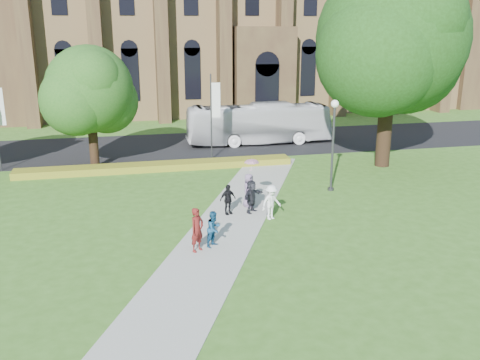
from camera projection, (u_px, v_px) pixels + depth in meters
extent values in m
plane|color=#3A651E|center=(225.00, 245.00, 23.32)|extent=(160.00, 160.00, 0.00)
cube|color=black|center=(177.00, 146.00, 42.04)|extent=(160.00, 10.00, 0.02)
cube|color=#B2B2A8|center=(221.00, 236.00, 24.25)|extent=(15.58, 28.54, 0.04)
cube|color=#AB9422|center=(157.00, 167.00, 35.20)|extent=(18.00, 1.40, 0.45)
cube|color=brown|center=(244.00, 30.00, 60.46)|extent=(52.00, 16.00, 17.00)
cube|color=brown|center=(476.00, 12.00, 58.45)|extent=(3.50, 3.50, 21.00)
cube|color=brown|center=(264.00, 73.00, 53.16)|extent=(6.00, 2.50, 9.00)
cylinder|color=#38383D|center=(333.00, 150.00, 30.29)|extent=(0.14, 0.14, 4.80)
sphere|color=white|center=(335.00, 104.00, 29.55)|extent=(0.44, 0.44, 0.44)
cylinder|color=#38383D|center=(331.00, 189.00, 30.95)|extent=(0.36, 0.36, 0.15)
cylinder|color=#332114|center=(385.00, 117.00, 35.40)|extent=(0.96, 0.96, 6.60)
sphere|color=#1A390F|center=(392.00, 38.00, 33.96)|extent=(9.60, 9.60, 9.60)
cylinder|color=#332114|center=(93.00, 138.00, 35.06)|extent=(0.60, 0.60, 4.12)
sphere|color=#1E5118|center=(89.00, 89.00, 34.16)|extent=(5.60, 5.60, 5.60)
cylinder|color=#38383D|center=(211.00, 118.00, 37.12)|extent=(0.10, 0.10, 6.00)
cube|color=white|center=(216.00, 100.00, 36.86)|extent=(0.60, 0.02, 2.40)
imported|color=white|center=(259.00, 124.00, 42.53)|extent=(11.51, 2.77, 3.20)
imported|color=#5C1715|center=(197.00, 230.00, 22.37)|extent=(0.83, 0.80, 1.91)
imported|color=navy|center=(214.00, 229.00, 22.91)|extent=(0.97, 0.96, 1.59)
imported|color=white|center=(271.00, 202.00, 26.06)|extent=(1.28, 1.03, 1.73)
imported|color=black|center=(228.00, 199.00, 26.79)|extent=(0.98, 0.68, 1.55)
imported|color=slate|center=(249.00, 190.00, 27.89)|extent=(0.99, 1.02, 1.77)
imported|color=#212228|center=(252.00, 196.00, 27.04)|extent=(1.47, 1.44, 1.69)
imported|color=#C78E8C|center=(252.00, 167.00, 27.68)|extent=(0.96, 0.96, 0.66)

